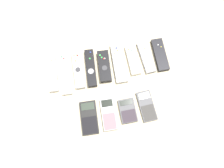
% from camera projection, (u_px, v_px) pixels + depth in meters
% --- Properties ---
extents(ground_plane, '(3.00, 3.00, 0.00)m').
position_uv_depth(ground_plane, '(113.00, 91.00, 1.05)').
color(ground_plane, beige).
extents(remote_0, '(0.05, 0.18, 0.02)m').
position_uv_depth(remote_0, '(53.00, 74.00, 1.07)').
color(remote_0, silver).
rests_on(remote_0, ground_plane).
extents(remote_1, '(0.06, 0.22, 0.02)m').
position_uv_depth(remote_1, '(66.00, 73.00, 1.07)').
color(remote_1, silver).
rests_on(remote_1, ground_plane).
extents(remote_2, '(0.05, 0.19, 0.02)m').
position_uv_depth(remote_2, '(78.00, 70.00, 1.07)').
color(remote_2, '#B7B7BC').
rests_on(remote_2, ground_plane).
extents(remote_3, '(0.06, 0.19, 0.03)m').
position_uv_depth(remote_3, '(91.00, 68.00, 1.08)').
color(remote_3, black).
rests_on(remote_3, ground_plane).
extents(remote_4, '(0.07, 0.16, 0.03)m').
position_uv_depth(remote_4, '(104.00, 66.00, 1.08)').
color(remote_4, black).
rests_on(remote_4, ground_plane).
extents(remote_5, '(0.07, 0.21, 0.02)m').
position_uv_depth(remote_5, '(119.00, 63.00, 1.09)').
color(remote_5, '#B7B7BC').
rests_on(remote_5, ground_plane).
extents(remote_6, '(0.05, 0.16, 0.02)m').
position_uv_depth(remote_6, '(133.00, 60.00, 1.09)').
color(remote_6, white).
rests_on(remote_6, ground_plane).
extents(remote_7, '(0.06, 0.17, 0.02)m').
position_uv_depth(remote_7, '(146.00, 57.00, 1.10)').
color(remote_7, gray).
rests_on(remote_7, ground_plane).
extents(remote_8, '(0.06, 0.17, 0.02)m').
position_uv_depth(remote_8, '(160.00, 55.00, 1.10)').
color(remote_8, black).
rests_on(remote_8, ground_plane).
extents(calculator_0, '(0.08, 0.16, 0.02)m').
position_uv_depth(calculator_0, '(89.00, 118.00, 1.01)').
color(calculator_0, black).
rests_on(calculator_0, ground_plane).
extents(calculator_1, '(0.07, 0.15, 0.02)m').
position_uv_depth(calculator_1, '(109.00, 114.00, 1.01)').
color(calculator_1, '#B2B2B7').
rests_on(calculator_1, ground_plane).
extents(calculator_2, '(0.07, 0.11, 0.02)m').
position_uv_depth(calculator_2, '(128.00, 111.00, 1.02)').
color(calculator_2, '#4C4C51').
rests_on(calculator_2, ground_plane).
extents(calculator_3, '(0.07, 0.15, 0.02)m').
position_uv_depth(calculator_3, '(147.00, 106.00, 1.03)').
color(calculator_3, '#4C4C51').
rests_on(calculator_3, ground_plane).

